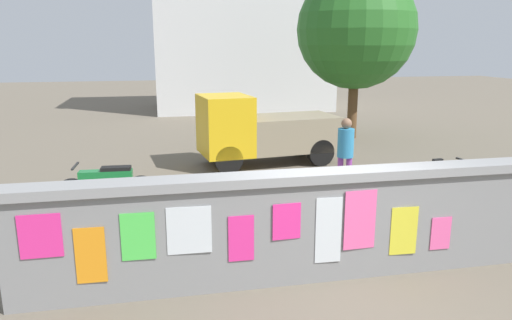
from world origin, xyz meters
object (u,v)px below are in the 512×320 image
(bicycle_far, at_px, (442,188))
(tree_roadside, at_px, (356,30))
(person_walking, at_px, (345,148))
(bicycle_near, at_px, (403,213))
(auto_rickshaw_truck, at_px, (262,131))
(motorcycle, at_px, (109,184))

(bicycle_far, height_order, tree_roadside, tree_roadside)
(bicycle_far, height_order, person_walking, person_walking)
(bicycle_near, relative_size, bicycle_far, 0.99)
(auto_rickshaw_truck, bearing_deg, tree_roadside, 38.39)
(person_walking, bearing_deg, tree_roadside, 66.00)
(auto_rickshaw_truck, distance_m, bicycle_near, 5.36)
(auto_rickshaw_truck, xyz_separation_m, bicycle_near, (1.28, -5.17, -0.54))
(auto_rickshaw_truck, relative_size, bicycle_far, 2.21)
(motorcycle, relative_size, bicycle_far, 1.12)
(bicycle_near, distance_m, tree_roadside, 9.12)
(auto_rickshaw_truck, bearing_deg, bicycle_far, -55.60)
(auto_rickshaw_truck, bearing_deg, motorcycle, -142.60)
(motorcycle, bearing_deg, tree_roadside, 37.91)
(person_walking, bearing_deg, auto_rickshaw_truck, 112.01)
(bicycle_far, relative_size, person_walking, 1.05)
(bicycle_near, bearing_deg, bicycle_far, 38.64)
(motorcycle, height_order, tree_roadside, tree_roadside)
(bicycle_near, relative_size, person_walking, 1.04)
(bicycle_far, bearing_deg, bicycle_near, -141.36)
(person_walking, bearing_deg, motorcycle, 178.92)
(motorcycle, xyz_separation_m, tree_roadside, (7.43, 5.78, 3.09))
(motorcycle, xyz_separation_m, person_walking, (4.81, -0.09, 0.52))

